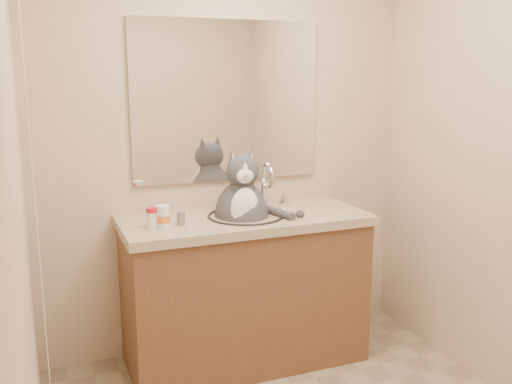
{
  "coord_description": "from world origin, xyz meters",
  "views": [
    {
      "loc": [
        -1.05,
        -1.85,
        1.61
      ],
      "look_at": [
        -0.06,
        0.65,
        1.05
      ],
      "focal_mm": 40.0,
      "sensor_mm": 36.0,
      "label": 1
    }
  ],
  "objects_px": {
    "cat": "(242,211)",
    "pill_bottle_redcap": "(152,218)",
    "pill_bottle_orange": "(163,217)",
    "grey_canister": "(181,219)"
  },
  "relations": [
    {
      "from": "cat",
      "to": "pill_bottle_redcap",
      "type": "relative_size",
      "value": 5.55
    },
    {
      "from": "cat",
      "to": "grey_canister",
      "type": "bearing_deg",
      "value": -160.66
    },
    {
      "from": "cat",
      "to": "pill_bottle_orange",
      "type": "relative_size",
      "value": 5.06
    },
    {
      "from": "pill_bottle_redcap",
      "to": "pill_bottle_orange",
      "type": "xyz_separation_m",
      "value": [
        0.05,
        -0.02,
        0.0
      ]
    },
    {
      "from": "grey_canister",
      "to": "pill_bottle_redcap",
      "type": "bearing_deg",
      "value": -178.72
    },
    {
      "from": "cat",
      "to": "pill_bottle_redcap",
      "type": "xyz_separation_m",
      "value": [
        -0.5,
        -0.06,
        0.03
      ]
    },
    {
      "from": "cat",
      "to": "pill_bottle_redcap",
      "type": "height_order",
      "value": "cat"
    },
    {
      "from": "pill_bottle_orange",
      "to": "grey_canister",
      "type": "relative_size",
      "value": 1.73
    },
    {
      "from": "cat",
      "to": "pill_bottle_orange",
      "type": "distance_m",
      "value": 0.46
    },
    {
      "from": "pill_bottle_redcap",
      "to": "grey_canister",
      "type": "bearing_deg",
      "value": 1.28
    }
  ]
}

